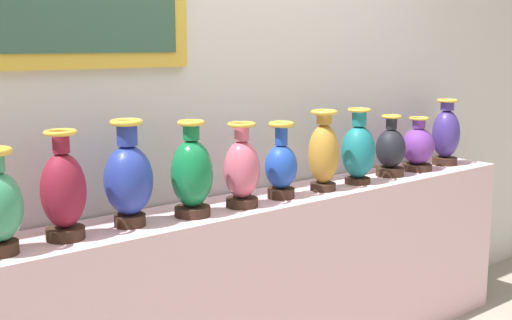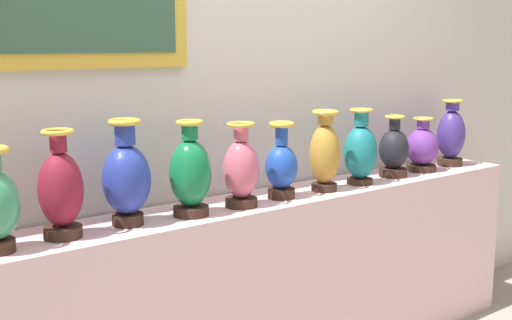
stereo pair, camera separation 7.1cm
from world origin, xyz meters
name	(u,v)px [view 2 (the right image)]	position (x,y,z in m)	size (l,w,h in m)	color
display_shelf	(256,292)	(0.00, 0.00, 0.43)	(3.27, 0.36, 0.86)	beige
back_wall	(222,92)	(-0.01, 0.24, 1.33)	(5.53, 0.14, 2.63)	silver
vase_burgundy	(61,191)	(-0.89, -0.02, 1.03)	(0.16, 0.16, 0.39)	#382319
vase_cobalt	(126,178)	(-0.63, -0.01, 1.04)	(0.19, 0.19, 0.41)	#382319
vase_emerald	(190,174)	(-0.37, -0.04, 1.03)	(0.17, 0.17, 0.39)	#382319
vase_rose	(241,170)	(-0.12, -0.05, 1.02)	(0.15, 0.15, 0.36)	#382319
vase_sapphire	(281,166)	(0.12, -0.03, 1.01)	(0.15, 0.15, 0.35)	#382319
vase_ochre	(325,153)	(0.37, -0.04, 1.04)	(0.14, 0.14, 0.38)	#382319
vase_teal	(360,151)	(0.62, -0.04, 1.02)	(0.17, 0.17, 0.37)	#382319
vase_onyx	(394,151)	(0.89, -0.02, 1.00)	(0.15, 0.15, 0.32)	#382319
vase_violet	(422,148)	(1.13, -0.01, 0.99)	(0.18, 0.18, 0.29)	#382319
vase_indigo	(451,135)	(1.39, -0.01, 1.03)	(0.16, 0.16, 0.37)	#382319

